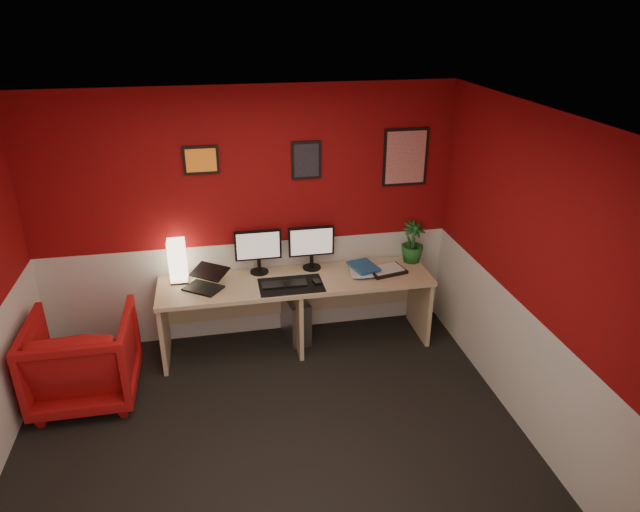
% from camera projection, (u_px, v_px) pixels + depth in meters
% --- Properties ---
extents(ground, '(4.00, 3.50, 0.01)m').
position_uv_depth(ground, '(274.00, 449.00, 4.38)').
color(ground, black).
rests_on(ground, ground).
extents(ceiling, '(4.00, 3.50, 0.01)m').
position_uv_depth(ceiling, '(259.00, 124.00, 3.34)').
color(ceiling, white).
rests_on(ceiling, ground).
extents(wall_back, '(4.00, 0.01, 2.50)m').
position_uv_depth(wall_back, '(248.00, 219.00, 5.42)').
color(wall_back, maroon).
rests_on(wall_back, ground).
extents(wall_right, '(0.01, 3.50, 2.50)m').
position_uv_depth(wall_right, '(535.00, 283.00, 4.21)').
color(wall_right, maroon).
rests_on(wall_right, ground).
extents(wainscot_back, '(4.00, 0.01, 1.00)m').
position_uv_depth(wainscot_back, '(252.00, 288.00, 5.73)').
color(wainscot_back, silver).
rests_on(wainscot_back, ground).
extents(wainscot_right, '(0.01, 3.50, 1.00)m').
position_uv_depth(wainscot_right, '(520.00, 366.00, 4.52)').
color(wainscot_right, silver).
rests_on(wainscot_right, ground).
extents(desk, '(2.60, 0.65, 0.73)m').
position_uv_depth(desk, '(297.00, 313.00, 5.55)').
color(desk, '#D2B787').
rests_on(desk, ground).
extents(shoji_lamp, '(0.16, 0.16, 0.40)m').
position_uv_depth(shoji_lamp, '(178.00, 262.00, 5.28)').
color(shoji_lamp, '#FFE5B2').
rests_on(shoji_lamp, desk).
extents(laptop, '(0.40, 0.38, 0.22)m').
position_uv_depth(laptop, '(202.00, 278.00, 5.18)').
color(laptop, black).
rests_on(laptop, desk).
extents(monitor_left, '(0.45, 0.06, 0.58)m').
position_uv_depth(monitor_left, '(258.00, 245.00, 5.42)').
color(monitor_left, black).
rests_on(monitor_left, desk).
extents(monitor_right, '(0.45, 0.06, 0.58)m').
position_uv_depth(monitor_right, '(312.00, 241.00, 5.51)').
color(monitor_right, black).
rests_on(monitor_right, desk).
extents(desk_mat, '(0.60, 0.38, 0.01)m').
position_uv_depth(desk_mat, '(291.00, 285.00, 5.29)').
color(desk_mat, black).
rests_on(desk_mat, desk).
extents(keyboard, '(0.42, 0.15, 0.02)m').
position_uv_depth(keyboard, '(284.00, 284.00, 5.28)').
color(keyboard, black).
rests_on(keyboard, desk_mat).
extents(mouse, '(0.08, 0.11, 0.03)m').
position_uv_depth(mouse, '(317.00, 282.00, 5.31)').
color(mouse, black).
rests_on(mouse, desk_mat).
extents(book_bottom, '(0.22, 0.29, 0.03)m').
position_uv_depth(book_bottom, '(353.00, 272.00, 5.51)').
color(book_bottom, '#205594').
rests_on(book_bottom, desk).
extents(book_middle, '(0.25, 0.31, 0.02)m').
position_uv_depth(book_middle, '(350.00, 271.00, 5.48)').
color(book_middle, silver).
rests_on(book_middle, book_bottom).
extents(book_top, '(0.30, 0.35, 0.03)m').
position_uv_depth(book_top, '(353.00, 269.00, 5.46)').
color(book_top, '#205594').
rests_on(book_top, book_middle).
extents(zen_tray, '(0.40, 0.32, 0.03)m').
position_uv_depth(zen_tray, '(386.00, 270.00, 5.54)').
color(zen_tray, black).
rests_on(zen_tray, desk).
extents(potted_plant, '(0.27, 0.27, 0.42)m').
position_uv_depth(potted_plant, '(413.00, 242.00, 5.69)').
color(potted_plant, '#19591E').
rests_on(potted_plant, desk).
extents(pc_tower, '(0.27, 0.48, 0.45)m').
position_uv_depth(pc_tower, '(295.00, 318.00, 5.73)').
color(pc_tower, '#99999E').
rests_on(pc_tower, ground).
extents(armchair, '(0.84, 0.86, 0.78)m').
position_uv_depth(armchair, '(83.00, 358.00, 4.81)').
color(armchair, red).
rests_on(armchair, ground).
extents(art_left, '(0.32, 0.02, 0.26)m').
position_uv_depth(art_left, '(201.00, 160.00, 5.09)').
color(art_left, orange).
rests_on(art_left, wall_back).
extents(art_center, '(0.28, 0.02, 0.36)m').
position_uv_depth(art_center, '(306.00, 160.00, 5.28)').
color(art_center, black).
rests_on(art_center, wall_back).
extents(art_right, '(0.44, 0.02, 0.56)m').
position_uv_depth(art_right, '(405.00, 157.00, 5.46)').
color(art_right, red).
rests_on(art_right, wall_back).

